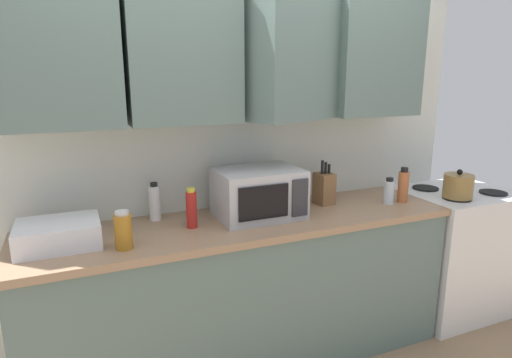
{
  "coord_description": "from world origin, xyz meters",
  "views": [
    {
      "loc": [
        -0.87,
        -2.49,
        1.71
      ],
      "look_at": [
        0.08,
        -0.25,
        1.12
      ],
      "focal_mm": 30.54,
      "sensor_mm": 36.0,
      "label": 1
    }
  ],
  "objects_px": {
    "microwave": "(258,193)",
    "bottle_white_jar": "(155,202)",
    "bottle_amber_vinegar": "(123,231)",
    "dish_rack": "(58,234)",
    "bottle_spice_jar": "(403,186)",
    "stove_range": "(452,250)",
    "kettle": "(458,186)",
    "bottle_clear_tall": "(389,191)",
    "bottle_red_sauce": "(191,209)",
    "knife_block": "(324,188)"
  },
  "relations": [
    {
      "from": "bottle_white_jar",
      "to": "stove_range",
      "type": "bearing_deg",
      "value": -6.05
    },
    {
      "from": "microwave",
      "to": "bottle_red_sauce",
      "type": "distance_m",
      "value": 0.41
    },
    {
      "from": "bottle_spice_jar",
      "to": "bottle_amber_vinegar",
      "type": "distance_m",
      "value": 1.76
    },
    {
      "from": "stove_range",
      "to": "knife_block",
      "type": "relative_size",
      "value": 3.19
    },
    {
      "from": "kettle",
      "to": "knife_block",
      "type": "distance_m",
      "value": 0.91
    },
    {
      "from": "dish_rack",
      "to": "knife_block",
      "type": "bearing_deg",
      "value": 3.54
    },
    {
      "from": "bottle_clear_tall",
      "to": "bottle_white_jar",
      "type": "height_order",
      "value": "bottle_white_jar"
    },
    {
      "from": "dish_rack",
      "to": "stove_range",
      "type": "bearing_deg",
      "value": -0.44
    },
    {
      "from": "bottle_spice_jar",
      "to": "bottle_amber_vinegar",
      "type": "xyz_separation_m",
      "value": [
        -1.75,
        -0.09,
        -0.02
      ]
    },
    {
      "from": "kettle",
      "to": "bottle_clear_tall",
      "type": "height_order",
      "value": "kettle"
    },
    {
      "from": "bottle_clear_tall",
      "to": "bottle_amber_vinegar",
      "type": "distance_m",
      "value": 1.65
    },
    {
      "from": "bottle_red_sauce",
      "to": "knife_block",
      "type": "bearing_deg",
      "value": 6.15
    },
    {
      "from": "stove_range",
      "to": "dish_rack",
      "type": "bearing_deg",
      "value": 179.56
    },
    {
      "from": "kettle",
      "to": "stove_range",
      "type": "bearing_deg",
      "value": 39.47
    },
    {
      "from": "dish_rack",
      "to": "bottle_red_sauce",
      "type": "bearing_deg",
      "value": -0.0
    },
    {
      "from": "knife_block",
      "to": "bottle_white_jar",
      "type": "distance_m",
      "value": 1.05
    },
    {
      "from": "dish_rack",
      "to": "knife_block",
      "type": "xyz_separation_m",
      "value": [
        1.55,
        0.1,
        0.04
      ]
    },
    {
      "from": "bottle_white_jar",
      "to": "dish_rack",
      "type": "bearing_deg",
      "value": -158.05
    },
    {
      "from": "dish_rack",
      "to": "bottle_amber_vinegar",
      "type": "distance_m",
      "value": 0.33
    },
    {
      "from": "kettle",
      "to": "bottle_clear_tall",
      "type": "xyz_separation_m",
      "value": [
        -0.49,
        0.1,
        -0.01
      ]
    },
    {
      "from": "kettle",
      "to": "bottle_amber_vinegar",
      "type": "relative_size",
      "value": 1.01
    },
    {
      "from": "bottle_red_sauce",
      "to": "microwave",
      "type": "bearing_deg",
      "value": 4.58
    },
    {
      "from": "bottle_amber_vinegar",
      "to": "kettle",
      "type": "bearing_deg",
      "value": -0.06
    },
    {
      "from": "stove_range",
      "to": "bottle_clear_tall",
      "type": "xyz_separation_m",
      "value": [
        -0.66,
        -0.04,
        0.53
      ]
    },
    {
      "from": "microwave",
      "to": "bottle_white_jar",
      "type": "bearing_deg",
      "value": 163.33
    },
    {
      "from": "knife_block",
      "to": "bottle_spice_jar",
      "type": "height_order",
      "value": "knife_block"
    },
    {
      "from": "kettle",
      "to": "bottle_spice_jar",
      "type": "distance_m",
      "value": 0.39
    },
    {
      "from": "bottle_white_jar",
      "to": "bottle_amber_vinegar",
      "type": "xyz_separation_m",
      "value": [
        -0.22,
        -0.36,
        -0.01
      ]
    },
    {
      "from": "knife_block",
      "to": "bottle_clear_tall",
      "type": "xyz_separation_m",
      "value": [
        0.39,
        -0.16,
        -0.02
      ]
    },
    {
      "from": "kettle",
      "to": "bottle_red_sauce",
      "type": "distance_m",
      "value": 1.77
    },
    {
      "from": "bottle_clear_tall",
      "to": "bottle_white_jar",
      "type": "bearing_deg",
      "value": 169.59
    },
    {
      "from": "microwave",
      "to": "bottle_white_jar",
      "type": "distance_m",
      "value": 0.59
    },
    {
      "from": "stove_range",
      "to": "kettle",
      "type": "relative_size",
      "value": 4.8
    },
    {
      "from": "microwave",
      "to": "bottle_red_sauce",
      "type": "relative_size",
      "value": 2.18
    },
    {
      "from": "bottle_amber_vinegar",
      "to": "bottle_red_sauce",
      "type": "relative_size",
      "value": 0.85
    },
    {
      "from": "bottle_clear_tall",
      "to": "stove_range",
      "type": "bearing_deg",
      "value": 3.62
    },
    {
      "from": "bottle_white_jar",
      "to": "bottle_red_sauce",
      "type": "distance_m",
      "value": 0.26
    },
    {
      "from": "stove_range",
      "to": "kettle",
      "type": "xyz_separation_m",
      "value": [
        -0.17,
        -0.14,
        0.54
      ]
    },
    {
      "from": "microwave",
      "to": "bottle_red_sauce",
      "type": "height_order",
      "value": "microwave"
    },
    {
      "from": "bottle_red_sauce",
      "to": "stove_range",
      "type": "bearing_deg",
      "value": -0.59
    },
    {
      "from": "bottle_white_jar",
      "to": "bottle_amber_vinegar",
      "type": "height_order",
      "value": "bottle_white_jar"
    },
    {
      "from": "microwave",
      "to": "bottle_clear_tall",
      "type": "distance_m",
      "value": 0.87
    },
    {
      "from": "dish_rack",
      "to": "kettle",
      "type": "bearing_deg",
      "value": -3.79
    },
    {
      "from": "dish_rack",
      "to": "bottle_spice_jar",
      "type": "distance_m",
      "value": 2.04
    },
    {
      "from": "microwave",
      "to": "bottle_clear_tall",
      "type": "height_order",
      "value": "microwave"
    },
    {
      "from": "bottle_amber_vinegar",
      "to": "stove_range",
      "type": "bearing_deg",
      "value": 3.42
    },
    {
      "from": "stove_range",
      "to": "kettle",
      "type": "height_order",
      "value": "kettle"
    },
    {
      "from": "microwave",
      "to": "bottle_amber_vinegar",
      "type": "height_order",
      "value": "microwave"
    },
    {
      "from": "kettle",
      "to": "bottle_spice_jar",
      "type": "xyz_separation_m",
      "value": [
        -0.38,
        0.09,
        0.02
      ]
    },
    {
      "from": "kettle",
      "to": "bottle_white_jar",
      "type": "xyz_separation_m",
      "value": [
        -1.92,
        0.36,
        0.01
      ]
    }
  ]
}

